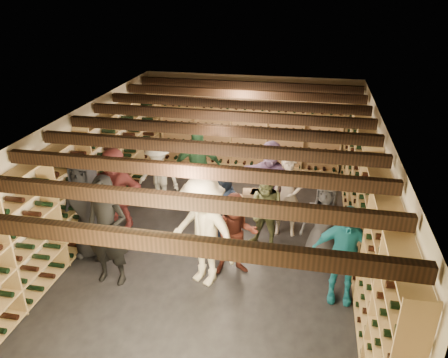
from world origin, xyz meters
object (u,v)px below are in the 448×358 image
Objects in this scene: person_4 at (343,254)px; person_10 at (197,169)px; person_6 at (223,204)px; person_2 at (267,212)px; person_8 at (237,235)px; person_0 at (88,208)px; person_5 at (116,188)px; person_9 at (159,175)px; person_7 at (288,196)px; crate_stack_left at (254,202)px; crate_loose at (232,199)px; person_11 at (270,179)px; person_3 at (203,232)px; person_1 at (108,231)px; crate_stack_right at (262,203)px; person_12 at (324,222)px.

person_4 is 3.84m from person_10.
person_2 is at bearing 1.28° from person_6.
person_10 is (-1.22, 2.14, 0.17)m from person_8.
person_0 is 2.55m from person_10.
person_8 is (2.63, -1.12, -0.09)m from person_5.
person_8 is 2.90m from person_9.
person_7 is 2.87m from person_9.
crate_stack_left is 0.28× the size of person_0.
crate_loose is 2.66m from person_8.
person_7 is at bearing 18.65° from person_5.
crate_stack_left is 1.07× the size of crate_loose.
person_2 is 1.31m from person_11.
person_9 is (-2.08, -0.09, 0.49)m from crate_stack_left.
person_0 is at bearing -165.32° from person_3.
person_11 is (3.00, 2.10, -0.13)m from person_0.
person_4 is at bearing 24.07° from person_3.
person_1 reaches higher than person_6.
crate_stack_right is 2.30m from person_9.
person_5 is at bearing -146.41° from crate_loose.
crate_stack_right is 1.37m from person_6.
person_7 is (1.27, -1.09, 0.74)m from crate_loose.
person_4 reaches higher than person_9.
person_8 is (-0.02, -2.14, 0.49)m from crate_stack_left.
crate_loose is 0.26× the size of person_3.
person_11 is (0.86, -0.38, 0.74)m from crate_loose.
person_4 is 4.46m from person_9.
person_2 is at bearing -123.62° from person_7.
person_10 is (-1.96, 0.71, 0.09)m from person_7.
crate_stack_right reaches higher than crate_loose.
person_3 is (-0.50, -2.48, 0.70)m from crate_stack_left.
person_2 is 0.92× the size of person_4.
person_3 is 2.15m from person_12.
person_12 is at bearing 5.16° from person_2.
person_0 reaches higher than person_9.
person_7 is 1.61m from person_8.
person_9 is at bearing -160.93° from person_11.
person_7 is at bearing -1.59° from person_9.
person_7 is at bearing 22.41° from person_0.
person_2 reaches higher than crate_stack_left.
person_7 is at bearing 45.22° from person_8.
crate_stack_left is 2.12m from person_12.
person_6 is 1.89m from person_12.
person_10 reaches higher than person_12.
person_4 reaches higher than crate_stack_right.
person_11 reaches higher than person_8.
person_0 reaches higher than person_11.
person_3 is at bearing -179.54° from person_4.
person_1 is at bearing -147.64° from person_7.
person_12 is (1.95, -1.87, 0.70)m from crate_loose.
crate_stack_left is 3.06m from person_4.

